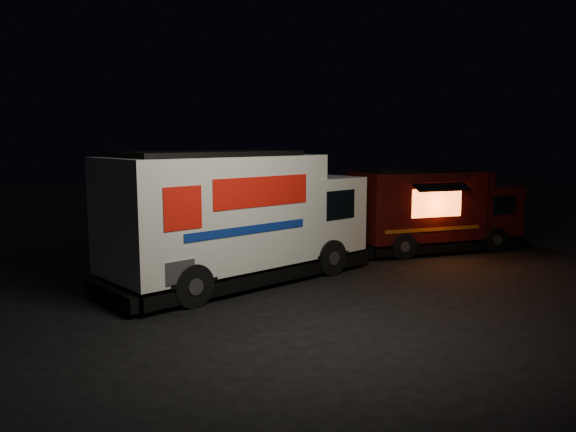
# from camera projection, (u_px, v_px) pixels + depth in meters

# --- Properties ---
(ground) EXTENTS (80.00, 80.00, 0.00)m
(ground) POSITION_uv_depth(u_px,v_px,m) (283.00, 291.00, 14.47)
(ground) COLOR black
(ground) RESTS_ON ground
(white_truck) EXTENTS (8.31, 4.70, 3.57)m
(white_truck) POSITION_uv_depth(u_px,v_px,m) (242.00, 216.00, 15.28)
(white_truck) COLOR silver
(white_truck) RESTS_ON ground
(red_truck) EXTENTS (6.44, 3.04, 2.89)m
(red_truck) POSITION_uv_depth(u_px,v_px,m) (435.00, 209.00, 19.61)
(red_truck) COLOR #380C0A
(red_truck) RESTS_ON ground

